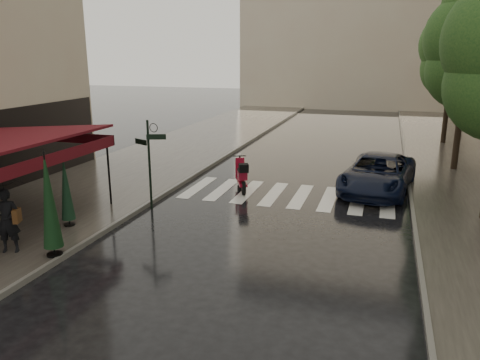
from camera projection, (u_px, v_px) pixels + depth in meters
The scene contains 15 objects.
ground at pixel (140, 245), 13.17m from camera, with size 120.00×120.00×0.00m, color black.
sidewalk_near at pixel (175, 152), 25.51m from camera, with size 6.00×60.00×0.12m, color #38332D.
sidewalk_far at pixel (471, 171), 21.26m from camera, with size 5.50×60.00×0.12m, color #38332D.
curb_near at pixel (228, 155), 24.63m from camera, with size 0.12×60.00×0.16m, color #595651.
curb_far at pixel (406, 167), 22.06m from camera, with size 0.12×60.00×0.16m, color #595651.
crosswalk at pixel (287, 195), 17.84m from camera, with size 7.85×3.20×0.01m.
signpost at pixel (149, 157), 15.80m from camera, with size 1.17×0.29×3.10m.
backdrop_building at pixel (359, 2), 44.71m from camera, with size 22.00×6.00×20.00m, color #C0AB93.
tree_mid at pixel (469, 45), 20.03m from camera, with size 3.80×3.80×8.34m.
tree_far at pixel (453, 50), 26.46m from camera, with size 3.80×3.80×8.16m.
pedestrian_with_umbrella at pixel (4, 192), 12.04m from camera, with size 1.35×1.36×2.49m.
scooter at pixel (242, 176), 18.32m from camera, with size 1.00×1.79×1.26m.
parked_car at pixel (378, 173), 18.18m from camera, with size 2.38×5.17×1.44m, color black.
parasol_front at pixel (49, 200), 11.84m from camera, with size 0.50×0.50×2.80m.
parasol_back at pixel (66, 188), 14.07m from camera, with size 0.41×0.41×2.19m.
Camera 1 is at (6.35, -10.84, 5.21)m, focal length 35.00 mm.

